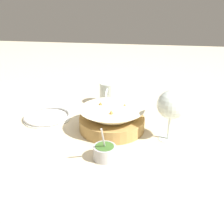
{
  "coord_description": "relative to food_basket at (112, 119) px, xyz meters",
  "views": [
    {
      "loc": [
        0.8,
        0.13,
        0.43
      ],
      "look_at": [
        -0.0,
        -0.01,
        0.07
      ],
      "focal_mm": 40.0,
      "sensor_mm": 36.0,
      "label": 1
    }
  ],
  "objects": [
    {
      "name": "beer_mug",
      "position": [
        -0.23,
        -0.05,
        0.01
      ],
      "size": [
        0.12,
        0.08,
        0.1
      ],
      "color": "silver",
      "rests_on": "ground_plane"
    },
    {
      "name": "side_plate",
      "position": [
        -0.04,
        -0.27,
        -0.03
      ],
      "size": [
        0.19,
        0.19,
        0.01
      ],
      "color": "white",
      "rests_on": "ground_plane"
    },
    {
      "name": "ground_plane",
      "position": [
        0.0,
        0.01,
        -0.04
      ],
      "size": [
        4.0,
        4.0,
        0.0
      ],
      "primitive_type": "plane",
      "color": "beige"
    },
    {
      "name": "wine_glass",
      "position": [
        0.04,
        0.2,
        0.08
      ],
      "size": [
        0.09,
        0.09,
        0.17
      ],
      "color": "silver",
      "rests_on": "ground_plane"
    },
    {
      "name": "food_basket",
      "position": [
        0.0,
        0.0,
        0.0
      ],
      "size": [
        0.24,
        0.24,
        0.1
      ],
      "color": "#B2894C",
      "rests_on": "ground_plane"
    },
    {
      "name": "sauce_cup",
      "position": [
        0.2,
        0.01,
        -0.01
      ],
      "size": [
        0.08,
        0.07,
        0.12
      ],
      "color": "#B7B7BC",
      "rests_on": "ground_plane"
    }
  ]
}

